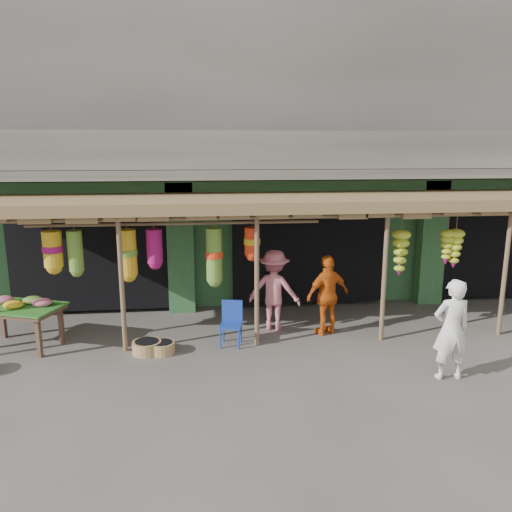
{
  "coord_description": "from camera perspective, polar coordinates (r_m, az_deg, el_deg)",
  "views": [
    {
      "loc": [
        -2.53,
        -9.25,
        3.78
      ],
      "look_at": [
        -1.38,
        1.0,
        1.51
      ],
      "focal_mm": 35.0,
      "sensor_mm": 36.0,
      "label": 1
    }
  ],
  "objects": [
    {
      "name": "basket_right",
      "position": [
        9.61,
        -10.67,
        -10.27
      ],
      "size": [
        0.49,
        0.49,
        0.21
      ],
      "primitive_type": "cylinder",
      "rotation": [
        0.0,
        0.0,
        -0.04
      ],
      "color": "olive",
      "rests_on": "ground"
    },
    {
      "name": "building",
      "position": [
        14.35,
        3.83,
        10.75
      ],
      "size": [
        16.4,
        6.8,
        7.0
      ],
      "color": "gray",
      "rests_on": "ground"
    },
    {
      "name": "person_shopper",
      "position": [
        10.42,
        2.1,
        -3.92
      ],
      "size": [
        1.25,
        0.97,
        1.7
      ],
      "primitive_type": "imported",
      "rotation": [
        0.0,
        0.0,
        2.79
      ],
      "color": "#C66976",
      "rests_on": "ground"
    },
    {
      "name": "blue_chair",
      "position": [
        9.75,
        -2.83,
        -7.38
      ],
      "size": [
        0.49,
        0.49,
        0.86
      ],
      "rotation": [
        0.0,
        0.0,
        -0.21
      ],
      "color": "#1938A2",
      "rests_on": "ground"
    },
    {
      "name": "awning",
      "position": [
        10.39,
        6.79,
        5.69
      ],
      "size": [
        14.0,
        2.7,
        2.79
      ],
      "color": "brown",
      "rests_on": "ground"
    },
    {
      "name": "person_vendor",
      "position": [
        10.26,
        8.2,
        -4.45
      ],
      "size": [
        1.05,
        0.72,
        1.65
      ],
      "primitive_type": "imported",
      "rotation": [
        0.0,
        0.0,
        3.5
      ],
      "color": "#D55B14",
      "rests_on": "ground"
    },
    {
      "name": "flower_table",
      "position": [
        10.53,
        -25.39,
        -5.39
      ],
      "size": [
        1.83,
        1.44,
        0.96
      ],
      "rotation": [
        0.0,
        0.0,
        -0.36
      ],
      "color": "#4F3729",
      "rests_on": "ground"
    },
    {
      "name": "basket_left",
      "position": [
        9.68,
        -12.36,
        -10.14
      ],
      "size": [
        0.59,
        0.59,
        0.23
      ],
      "primitive_type": "cylinder",
      "rotation": [
        0.0,
        0.0,
        0.08
      ],
      "color": "olive",
      "rests_on": "ground"
    },
    {
      "name": "person_front",
      "position": [
        8.83,
        21.42,
        -7.83
      ],
      "size": [
        0.63,
        0.42,
        1.7
      ],
      "primitive_type": "imported",
      "rotation": [
        0.0,
        0.0,
        3.16
      ],
      "color": "white",
      "rests_on": "ground"
    },
    {
      "name": "ground",
      "position": [
        10.31,
        8.39,
        -9.23
      ],
      "size": [
        80.0,
        80.0,
        0.0
      ],
      "primitive_type": "plane",
      "color": "#514C47",
      "rests_on": "ground"
    }
  ]
}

